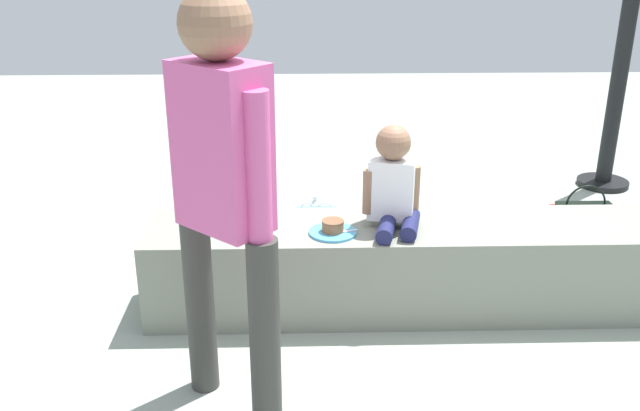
# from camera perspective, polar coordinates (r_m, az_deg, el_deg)

# --- Properties ---
(ground_plane) EXTENTS (12.00, 12.00, 0.00)m
(ground_plane) POSITION_cam_1_polar(r_m,az_deg,el_deg) (3.52, 7.74, -8.09)
(ground_plane) COLOR gray
(concrete_ledge) EXTENTS (2.58, 0.48, 0.43)m
(concrete_ledge) POSITION_cam_1_polar(r_m,az_deg,el_deg) (3.42, 7.92, -4.95)
(concrete_ledge) COLOR gray
(concrete_ledge) RESTS_ON ground_plane
(child_seated) EXTENTS (0.28, 0.34, 0.48)m
(child_seated) POSITION_cam_1_polar(r_m,az_deg,el_deg) (3.23, 6.01, 1.81)
(child_seated) COLOR #1C204C
(child_seated) RESTS_ON concrete_ledge
(adult_standing) EXTENTS (0.38, 0.36, 1.58)m
(adult_standing) POSITION_cam_1_polar(r_m,az_deg,el_deg) (2.42, -7.92, 2.54)
(adult_standing) COLOR #373633
(adult_standing) RESTS_ON ground_plane
(cake_plate) EXTENTS (0.22, 0.22, 0.07)m
(cake_plate) POSITION_cam_1_polar(r_m,az_deg,el_deg) (3.20, 1.06, -1.95)
(cake_plate) COLOR #4CA5D8
(cake_plate) RESTS_ON concrete_ledge
(gift_bag) EXTENTS (0.23, 0.11, 0.33)m
(gift_bag) POSITION_cam_1_polar(r_m,az_deg,el_deg) (3.93, -0.32, -2.25)
(gift_bag) COLOR #4C99E0
(gift_bag) RESTS_ON ground_plane
(railing_post) EXTENTS (0.36, 0.36, 1.34)m
(railing_post) POSITION_cam_1_polar(r_m,az_deg,el_deg) (5.34, 22.85, 6.81)
(railing_post) COLOR black
(railing_post) RESTS_ON ground_plane
(water_bottle_near_gift) EXTENTS (0.07, 0.07, 0.20)m
(water_bottle_near_gift) POSITION_cam_1_polar(r_m,az_deg,el_deg) (4.06, 12.91, -2.80)
(water_bottle_near_gift) COLOR silver
(water_bottle_near_gift) RESTS_ON ground_plane
(water_bottle_far_side) EXTENTS (0.07, 0.07, 0.22)m
(water_bottle_far_side) POSITION_cam_1_polar(r_m,az_deg,el_deg) (4.30, -0.41, -0.69)
(water_bottle_far_side) COLOR silver
(water_bottle_far_side) RESTS_ON ground_plane
(party_cup_red) EXTENTS (0.07, 0.07, 0.11)m
(party_cup_red) POSITION_cam_1_polar(r_m,az_deg,el_deg) (4.67, 18.56, -0.64)
(party_cup_red) COLOR red
(party_cup_red) RESTS_ON ground_plane
(handbag_black_leather) EXTENTS (0.33, 0.11, 0.34)m
(handbag_black_leather) POSITION_cam_1_polar(r_m,az_deg,el_deg) (4.46, 20.73, -1.08)
(handbag_black_leather) COLOR black
(handbag_black_leather) RESTS_ON ground_plane
(handbag_brown_canvas) EXTENTS (0.28, 0.11, 0.36)m
(handbag_brown_canvas) POSITION_cam_1_polar(r_m,az_deg,el_deg) (4.58, -6.51, 1.01)
(handbag_brown_canvas) COLOR brown
(handbag_brown_canvas) RESTS_ON ground_plane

